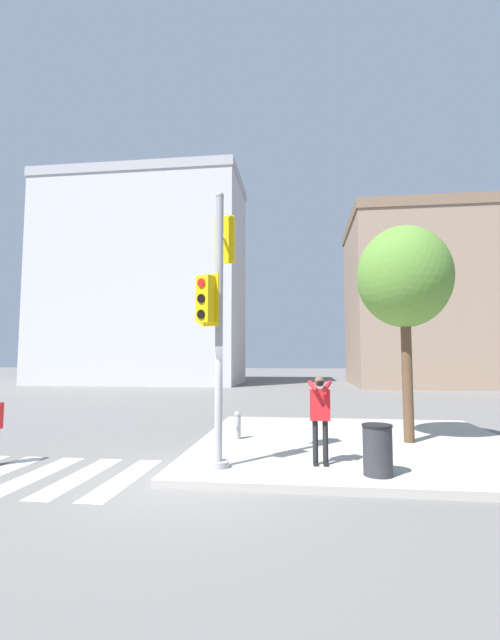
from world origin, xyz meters
The scene contains 9 objects.
ground_plane centered at (0.00, 0.00, 0.00)m, with size 160.00×160.00×0.00m, color slate.
sidewalk_corner centered at (3.50, 3.50, 0.08)m, with size 8.00×8.00×0.15m.
traffic_signal_pole centered at (0.48, 0.50, 3.34)m, with size 0.63×1.17×5.52m.
person_photographer centered at (2.50, 0.93, 1.20)m, with size 0.50×0.53×1.75m.
street_tree centered at (4.81, 3.48, 4.34)m, with size 2.40×2.40×5.55m.
fire_hydrant centered at (0.44, 3.40, 0.51)m, with size 0.18×0.24×0.72m.
trash_bin centered at (3.50, 0.27, 0.61)m, with size 0.55×0.55×0.91m.
building_left centered at (-11.88, 28.10, 9.09)m, with size 17.61×8.29×18.14m.
building_right centered at (13.28, 28.40, 6.94)m, with size 14.27×10.99×13.85m.
Camera 1 is at (2.15, -7.89, 2.29)m, focal length 24.00 mm.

